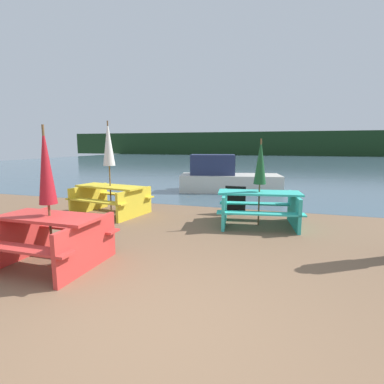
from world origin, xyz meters
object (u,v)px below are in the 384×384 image
object	(u,v)px
picnic_table_yellow	(111,197)
umbrella_darkgreen	(260,162)
picnic_table_teal	(259,205)
umbrella_crimson	(46,166)
signboard	(235,200)
picnic_table_red	(51,236)
boat	(225,178)
umbrella_white	(108,144)

from	to	relation	value
picnic_table_yellow	umbrella_darkgreen	size ratio (longest dim) A/B	1.04
picnic_table_teal	umbrella_crimson	distance (m)	4.54
umbrella_crimson	signboard	world-z (taller)	umbrella_crimson
picnic_table_teal	picnic_table_red	bearing A→B (deg)	-130.93
boat	umbrella_white	bearing A→B (deg)	-126.44
picnic_table_teal	umbrella_white	size ratio (longest dim) A/B	0.83
picnic_table_red	umbrella_white	world-z (taller)	umbrella_white
picnic_table_teal	umbrella_white	distance (m)	4.16
umbrella_white	boat	world-z (taller)	umbrella_white
umbrella_white	signboard	bearing A→B (deg)	18.43
picnic_table_yellow	boat	bearing A→B (deg)	65.95
picnic_table_red	umbrella_darkgreen	world-z (taller)	umbrella_darkgreen
signboard	picnic_table_yellow	bearing A→B (deg)	-161.57
picnic_table_yellow	umbrella_darkgreen	xyz separation A→B (m)	(3.91, 0.04, 1.00)
picnic_table_teal	umbrella_crimson	xyz separation A→B (m)	(-2.89, -3.34, 1.08)
picnic_table_yellow	umbrella_crimson	distance (m)	3.62
umbrella_crimson	signboard	size ratio (longest dim) A/B	2.88
umbrella_crimson	picnic_table_teal	bearing A→B (deg)	49.07
umbrella_crimson	umbrella_white	size ratio (longest dim) A/B	0.87
picnic_table_teal	umbrella_white	bearing A→B (deg)	-179.44
picnic_table_red	picnic_table_yellow	bearing A→B (deg)	107.20
umbrella_white	picnic_table_teal	bearing A→B (deg)	0.56
signboard	umbrella_darkgreen	bearing A→B (deg)	-55.43
umbrella_darkgreen	boat	bearing A→B (deg)	109.50
picnic_table_red	umbrella_crimson	size ratio (longest dim) A/B	0.75
umbrella_white	signboard	world-z (taller)	umbrella_white
picnic_table_teal	signboard	world-z (taller)	picnic_table_teal
umbrella_white	umbrella_crimson	bearing A→B (deg)	-72.80
umbrella_white	boat	size ratio (longest dim) A/B	0.59
umbrella_crimson	umbrella_white	distance (m)	3.47
umbrella_darkgreen	signboard	distance (m)	1.66
umbrella_crimson	boat	size ratio (longest dim) A/B	0.52
picnic_table_teal	umbrella_crimson	world-z (taller)	umbrella_crimson
picnic_table_yellow	umbrella_white	size ratio (longest dim) A/B	0.84
picnic_table_teal	umbrella_white	world-z (taller)	umbrella_white
picnic_table_yellow	boat	xyz separation A→B (m)	(2.19, 4.91, 0.06)
picnic_table_yellow	umbrella_white	xyz separation A→B (m)	(-0.00, 0.00, 1.41)
umbrella_crimson	boat	world-z (taller)	umbrella_crimson
umbrella_crimson	signboard	xyz separation A→B (m)	(2.18, 4.36, -1.18)
umbrella_crimson	umbrella_darkgreen	bearing A→B (deg)	49.07
umbrella_white	boat	xyz separation A→B (m)	(2.19, 4.91, -1.35)
umbrella_crimson	signboard	bearing A→B (deg)	63.43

